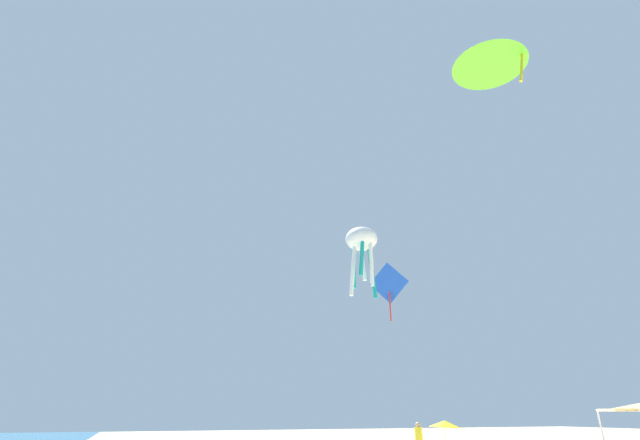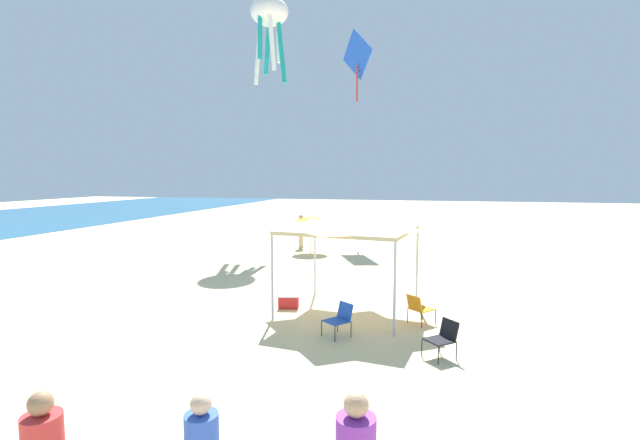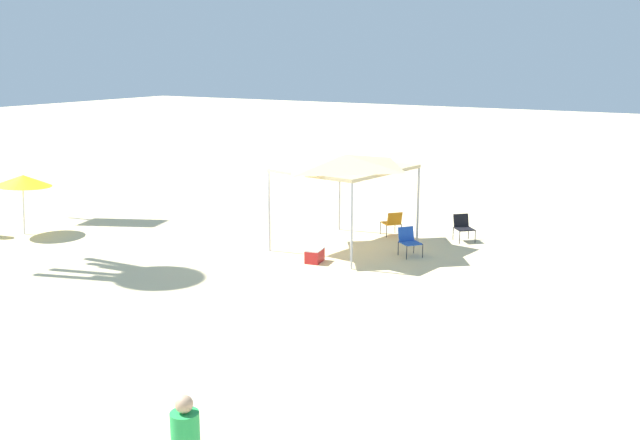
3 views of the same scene
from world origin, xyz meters
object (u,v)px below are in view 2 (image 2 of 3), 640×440
Objects in this scene: canopy_tent at (349,224)px; kite_diamond_blue at (357,57)px; folding_chair_near_cooler at (443,336)px; kite_octopus_white at (269,16)px; folding_chair_facing_ocean at (419,307)px; beach_umbrella at (312,219)px; folding_chair_right_of_tent at (340,317)px; person_beachcomber at (301,228)px; cooler_box at (289,301)px.

kite_diamond_blue is (17.08, 2.67, 9.05)m from canopy_tent.
kite_octopus_white reaches higher than folding_chair_near_cooler.
folding_chair_facing_ocean is at bearing 152.95° from folding_chair_near_cooler.
beach_umbrella is 0.42× the size of kite_octopus_white.
canopy_tent is 0.85× the size of kite_diamond_blue.
person_beachcomber is (13.09, 4.89, 0.62)m from folding_chair_right_of_tent.
folding_chair_right_of_tent is at bearing 78.46° from folding_chair_facing_ocean.
folding_chair_near_cooler is at bearing -152.94° from beach_umbrella.
beach_umbrella is 1.09× the size of person_beachcomber.
folding_chair_near_cooler is 0.18× the size of kite_diamond_blue.
person_beachcomber is (11.69, 6.77, 0.62)m from folding_chair_facing_ocean.
folding_chair_right_of_tent is 2.84m from cooler_box.
kite_diamond_blue is (7.31, -1.11, 9.89)m from beach_umbrella.
person_beachcomber reaches higher than folding_chair_right_of_tent.
beach_umbrella reaches higher than cooler_box.
kite_diamond_blue is at bearing -16.28° from kite_octopus_white.
canopy_tent reaches higher than folding_chair_right_of_tent.
folding_chair_right_of_tent reaches higher than cooler_box.
folding_chair_facing_ocean is (-0.64, -2.04, -2.13)m from canopy_tent.
folding_chair_near_cooler is 0.17× the size of kite_octopus_white.
kite_diamond_blue is at bearing -18.68° from person_beachcomber.
person_beachcomber is at bearing -75.36° from kite_diamond_blue.
person_beachcomber reaches higher than folding_chair_near_cooler.
kite_diamond_blue is at bearing 8.88° from canopy_tent.
folding_chair_facing_ocean and folding_chair_near_cooler have the same top height.
kite_octopus_white is (13.36, 9.12, 12.68)m from folding_chair_facing_ocean.
kite_diamond_blue reaches higher than canopy_tent.
folding_chair_right_of_tent is 20.76m from kite_octopus_white.
folding_chair_facing_ocean is 0.17× the size of kite_octopus_white.
beach_umbrella is 12.34m from kite_diamond_blue.
kite_octopus_white reaches higher than canopy_tent.
kite_diamond_blue is (17.12, 0.83, 11.45)m from cooler_box.
folding_chair_facing_ocean is 0.44× the size of person_beachcomber.
folding_chair_near_cooler is at bearing 20.74° from folding_chair_right_of_tent.
cooler_box is at bearing 91.20° from canopy_tent.
folding_chair_facing_ocean is at bearing -149.72° from person_beachcomber.
folding_chair_near_cooler is (-0.76, -2.49, 0.00)m from folding_chair_right_of_tent.
kite_octopus_white reaches higher than folding_chair_right_of_tent.
canopy_tent reaches higher than folding_chair_near_cooler.
person_beachcomber is at bearing -18.08° from folding_chair_facing_ocean.
kite_diamond_blue is at bearing -33.29° from folding_chair_facing_ocean.
folding_chair_right_of_tent is 1.00× the size of folding_chair_facing_ocean.
beach_umbrella reaches higher than folding_chair_right_of_tent.
folding_chair_near_cooler is at bearing -121.62° from cooler_box.
canopy_tent is 4.78× the size of folding_chair_facing_ocean.
person_beachcomber is at bearing 165.35° from folding_chair_near_cooler.
beach_umbrella is 0.44× the size of kite_diamond_blue.
folding_chair_facing_ocean is at bearing -150.81° from beach_umbrella.
folding_chair_facing_ocean is at bearing -98.82° from cooler_box.
canopy_tent is 19.52m from kite_diamond_blue.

